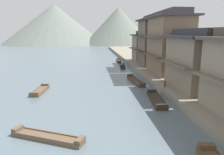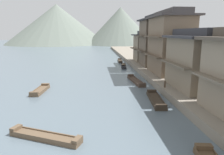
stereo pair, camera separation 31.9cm
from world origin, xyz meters
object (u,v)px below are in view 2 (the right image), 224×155
house_waterfront_end (146,46)px  mooring_post_dock_mid (165,84)px  boat_midriver_upstream (156,100)px  house_waterfront_narrow (170,43)px  house_waterfront_tall (196,60)px  boat_moored_second (45,137)px  boat_moored_nearest (136,81)px  boat_moored_third (40,90)px  boat_moored_far (120,61)px  boat_midriver_drifting (124,66)px  house_waterfront_far (157,41)px

house_waterfront_end → mooring_post_dock_mid: bearing=-98.5°
boat_midriver_upstream → mooring_post_dock_mid: mooring_post_dock_mid is taller
house_waterfront_narrow → boat_midriver_upstream: bearing=-115.1°
boat_midriver_upstream → house_waterfront_tall: size_ratio=0.66×
boat_midriver_upstream → house_waterfront_end: size_ratio=0.83×
house_waterfront_tall → house_waterfront_narrow: house_waterfront_narrow is taller
boat_moored_second → boat_midriver_upstream: bearing=35.9°
boat_moored_nearest → boat_moored_second: size_ratio=1.24×
boat_moored_third → boat_moored_second: bearing=-74.6°
boat_midriver_upstream → house_waterfront_narrow: size_ratio=0.58×
boat_moored_second → boat_midriver_upstream: size_ratio=0.93×
house_waterfront_narrow → boat_moored_far: bearing=104.8°
house_waterfront_end → boat_moored_second: bearing=-114.4°
boat_moored_third → boat_midriver_upstream: 12.71m
boat_moored_second → mooring_post_dock_mid: mooring_post_dock_mid is taller
boat_moored_nearest → mooring_post_dock_mid: bearing=-70.8°
boat_moored_far → mooring_post_dock_mid: bearing=-86.5°
boat_midriver_upstream → boat_midriver_drifting: bearing=90.5°
boat_moored_nearest → house_waterfront_tall: (4.97, -6.13, 3.58)m
boat_midriver_upstream → boat_moored_second: bearing=-144.1°
boat_midriver_upstream → house_waterfront_end: house_waterfront_end is taller
house_waterfront_tall → house_waterfront_far: size_ratio=0.88×
boat_moored_nearest → boat_moored_third: bearing=-162.4°
boat_moored_far → house_waterfront_end: (4.82, -4.54, 3.61)m
boat_moored_second → mooring_post_dock_mid: bearing=39.8°
boat_midriver_drifting → mooring_post_dock_mid: mooring_post_dock_mid is taller
house_waterfront_tall → boat_moored_far: bearing=99.8°
boat_moored_far → house_waterfront_narrow: bearing=-75.2°
boat_moored_third → mooring_post_dock_mid: size_ratio=5.73×
boat_moored_second → boat_midriver_drifting: boat_midriver_drifting is taller
boat_moored_second → boat_moored_third: 11.28m
boat_moored_second → boat_moored_far: size_ratio=0.93×
boat_midriver_drifting → house_waterfront_narrow: 12.78m
boat_midriver_upstream → boat_moored_far: bearing=89.9°
boat_moored_far → house_waterfront_tall: house_waterfront_tall is taller
boat_moored_nearest → mooring_post_dock_mid: (1.99, -5.72, 0.94)m
mooring_post_dock_mid → boat_moored_third: bearing=171.4°
boat_moored_second → house_waterfront_narrow: bearing=50.7°
house_waterfront_tall → house_waterfront_narrow: size_ratio=0.88×
boat_moored_second → house_waterfront_narrow: size_ratio=0.55×
boat_moored_second → house_waterfront_narrow: 22.27m
house_waterfront_tall → mooring_post_dock_mid: bearing=172.0°
boat_midriver_upstream → mooring_post_dock_mid: 3.03m
house_waterfront_narrow → mooring_post_dock_mid: 9.45m
boat_moored_far → house_waterfront_far: bearing=-63.6°
boat_moored_far → boat_moored_third: bearing=-116.5°
boat_moored_nearest → boat_midriver_upstream: size_ratio=1.16×
boat_moored_far → house_waterfront_narrow: house_waterfront_narrow is taller
house_waterfront_far → boat_moored_third: bearing=-141.8°
boat_moored_nearest → boat_moored_second: 16.90m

